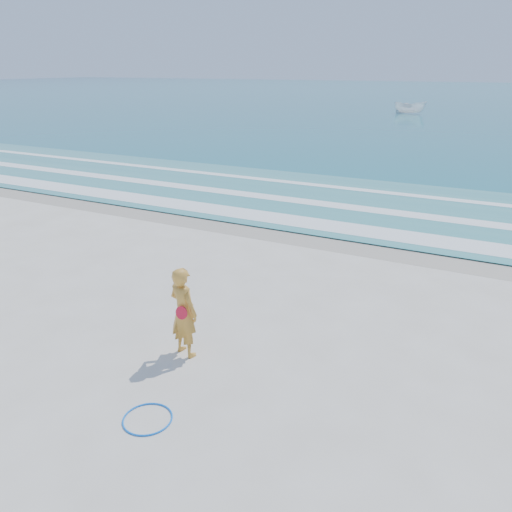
% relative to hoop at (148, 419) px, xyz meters
% --- Properties ---
extents(ground, '(400.00, 400.00, 0.00)m').
position_rel_hoop_xyz_m(ground, '(-0.95, 1.50, -0.02)').
color(ground, silver).
rests_on(ground, ground).
extents(wet_sand, '(400.00, 2.40, 0.00)m').
position_rel_hoop_xyz_m(wet_sand, '(-0.95, 10.50, -0.01)').
color(wet_sand, '#B2A893').
rests_on(wet_sand, ground).
extents(ocean, '(400.00, 190.00, 0.04)m').
position_rel_hoop_xyz_m(ocean, '(-0.95, 106.50, 0.00)').
color(ocean, '#19727F').
rests_on(ocean, ground).
extents(shallow, '(400.00, 10.00, 0.01)m').
position_rel_hoop_xyz_m(shallow, '(-0.95, 15.50, 0.03)').
color(shallow, '#59B7AD').
rests_on(shallow, ocean).
extents(foam_near, '(400.00, 1.40, 0.01)m').
position_rel_hoop_xyz_m(foam_near, '(-0.95, 11.80, 0.04)').
color(foam_near, white).
rests_on(foam_near, shallow).
extents(foam_mid, '(400.00, 0.90, 0.01)m').
position_rel_hoop_xyz_m(foam_mid, '(-0.95, 14.70, 0.04)').
color(foam_mid, white).
rests_on(foam_mid, shallow).
extents(foam_far, '(400.00, 0.60, 0.01)m').
position_rel_hoop_xyz_m(foam_far, '(-0.95, 18.00, 0.04)').
color(foam_far, white).
rests_on(foam_far, shallow).
extents(hoop, '(1.12, 1.12, 0.03)m').
position_rel_hoop_xyz_m(hoop, '(0.00, 0.00, 0.00)').
color(hoop, blue).
rests_on(hoop, ground).
extents(boat, '(3.93, 1.52, 1.51)m').
position_rel_hoop_xyz_m(boat, '(-7.39, 60.85, 0.78)').
color(boat, white).
rests_on(boat, ocean).
extents(woman, '(0.80, 0.63, 1.94)m').
position_rel_hoop_xyz_m(woman, '(-0.62, 2.05, 0.95)').
color(woman, gold).
rests_on(woman, ground).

